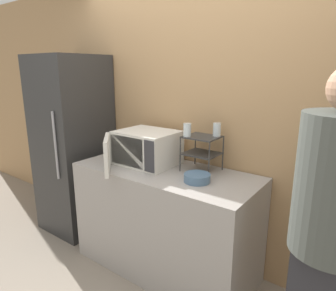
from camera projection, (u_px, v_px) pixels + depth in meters
ground_plane at (140, 287)px, 2.46m from camera, size 12.00×12.00×0.00m
wall_back at (190, 119)px, 2.70m from camera, size 8.00×0.06×2.60m
counter at (165, 220)px, 2.61m from camera, size 1.57×0.69×0.92m
microwave at (145, 148)px, 2.62m from camera, size 0.53×0.71×0.29m
dish_rack at (202, 146)px, 2.43m from camera, size 0.28×0.24×0.29m
glass_front_left at (187, 130)px, 2.39m from camera, size 0.06×0.06×0.11m
glass_back_right at (217, 130)px, 2.40m from camera, size 0.06×0.06×0.11m
bowl at (197, 178)px, 2.23m from camera, size 0.20×0.20×0.06m
person at (333, 219)px, 1.56m from camera, size 0.42×0.42×1.77m
refrigerator at (74, 145)px, 3.22m from camera, size 0.65×0.67×1.88m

